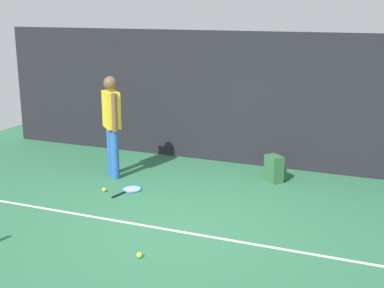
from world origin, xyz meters
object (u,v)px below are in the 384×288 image
tennis_racket (130,190)px  backpack (275,169)px  tennis_ball_near_player (139,255)px  tennis_ball_by_fence (104,190)px  tennis_player (112,121)px

tennis_racket → backpack: size_ratio=1.44×
tennis_racket → tennis_ball_near_player: tennis_ball_near_player is taller
backpack → tennis_ball_by_fence: size_ratio=6.67×
tennis_player → tennis_racket: (0.60, -0.52, -0.95)m
tennis_ball_near_player → tennis_ball_by_fence: size_ratio=1.00×
tennis_player → backpack: bearing=-117.6°
tennis_ball_near_player → tennis_ball_by_fence: (-1.54, 1.76, 0.00)m
tennis_player → backpack: 2.80m
backpack → tennis_ball_by_fence: bearing=75.4°
tennis_player → tennis_ball_near_player: (1.80, -2.49, -0.93)m
tennis_player → tennis_ball_by_fence: size_ratio=25.76×
tennis_racket → tennis_ball_near_player: size_ratio=9.63×
tennis_player → backpack: (2.58, 0.77, -0.76)m
tennis_player → tennis_ball_by_fence: (0.25, -0.73, -0.93)m
backpack → tennis_ball_near_player: 3.35m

